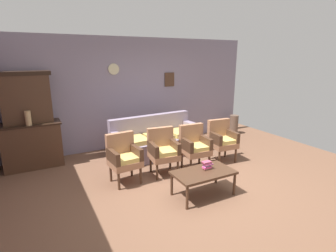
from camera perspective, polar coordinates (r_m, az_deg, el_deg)
The scene contains 13 objects.
ground_plane at distance 4.87m, azimuth 5.54°, elevation -12.49°, with size 7.68×7.68×0.00m, color brown.
wall_back_with_decor at distance 6.73m, azimuth -6.68°, elevation 7.24°, with size 6.40×0.09×2.70m.
side_cabinet at distance 6.09m, azimuth -27.42°, elevation -3.70°, with size 1.16×0.55×0.93m.
cabinet_upper_hutch at distance 5.96m, azimuth -28.55°, elevation 5.54°, with size 0.99×0.38×1.03m.
vase_on_cabinet at distance 5.76m, azimuth -28.20°, elevation 1.51°, with size 0.11×0.11×0.29m, color tan.
floral_couch at distance 6.11m, azimuth -2.50°, elevation -3.35°, with size 2.12×0.94×0.90m.
armchair_near_cabinet at distance 4.80m, azimuth -9.63°, elevation -6.48°, with size 0.56×0.53×0.90m.
armchair_row_middle at distance 5.07m, azimuth -1.09°, elevation -5.09°, with size 0.57×0.54×0.90m.
armchair_by_doorway at distance 5.34m, azimuth 5.80°, elevation -4.13°, with size 0.55×0.52×0.90m.
armchair_near_couch_end at distance 5.84m, azimuth 11.68°, elevation -2.70°, with size 0.56×0.53×0.90m.
coffee_table at distance 4.38m, azimuth 7.74°, elevation -10.32°, with size 1.00×0.56×0.42m.
book_stack_on_table at distance 4.44m, azimuth 8.51°, elevation -8.40°, with size 0.17×0.11×0.13m.
floor_vase_by_wall at distance 8.03m, azimuth 14.15°, elevation 0.32°, with size 0.25×0.25×0.56m, color brown.
Camera 1 is at (-2.43, -3.58, 2.23)m, focal length 27.96 mm.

